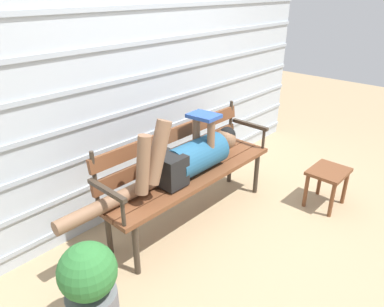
# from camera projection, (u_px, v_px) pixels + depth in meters

# --- Properties ---
(ground_plane) EXTENTS (12.00, 12.00, 0.00)m
(ground_plane) POSITION_uv_depth(u_px,v_px,m) (200.00, 223.00, 3.12)
(ground_plane) COLOR tan
(house_siding) EXTENTS (4.71, 0.08, 2.13)m
(house_siding) POSITION_uv_depth(u_px,v_px,m) (144.00, 90.00, 3.07)
(house_siding) COLOR #B2BCC6
(house_siding) RESTS_ON ground
(park_bench) EXTENTS (1.72, 0.43, 0.86)m
(park_bench) POSITION_uv_depth(u_px,v_px,m) (186.00, 166.00, 3.01)
(park_bench) COLOR brown
(park_bench) RESTS_ON ground
(reclining_person) EXTENTS (1.74, 0.27, 0.59)m
(reclining_person) POSITION_uv_depth(u_px,v_px,m) (186.00, 158.00, 2.87)
(reclining_person) COLOR #23567A
(footstool) EXTENTS (0.37, 0.31, 0.37)m
(footstool) POSITION_uv_depth(u_px,v_px,m) (328.00, 178.00, 3.26)
(footstool) COLOR brown
(footstool) RESTS_ON ground
(potted_plant) EXTENTS (0.33, 0.33, 0.63)m
(potted_plant) POSITION_uv_depth(u_px,v_px,m) (90.00, 289.00, 2.01)
(potted_plant) COLOR slate
(potted_plant) RESTS_ON ground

